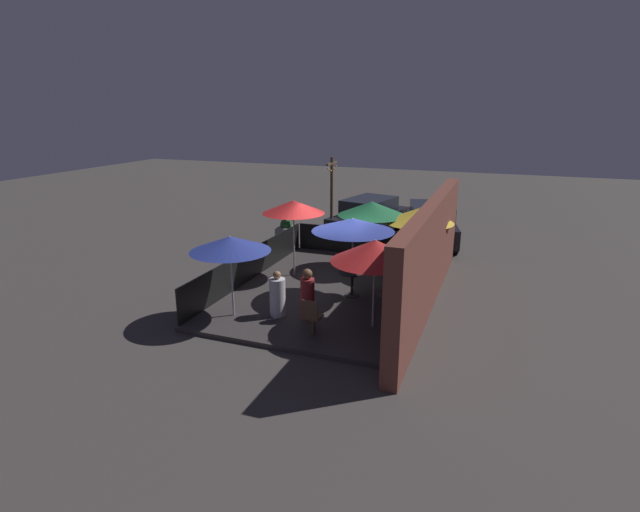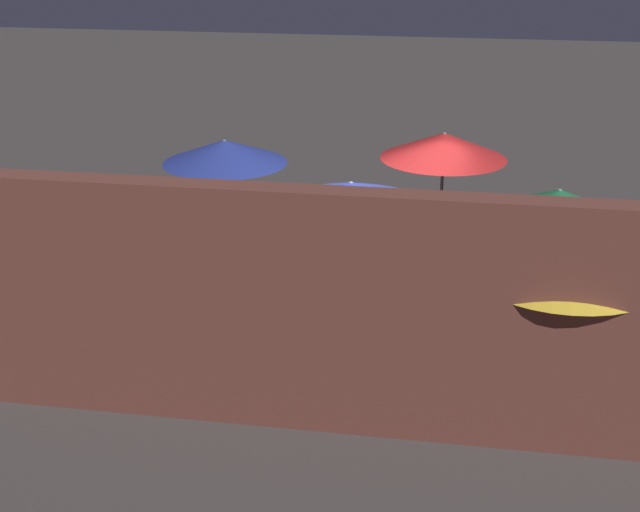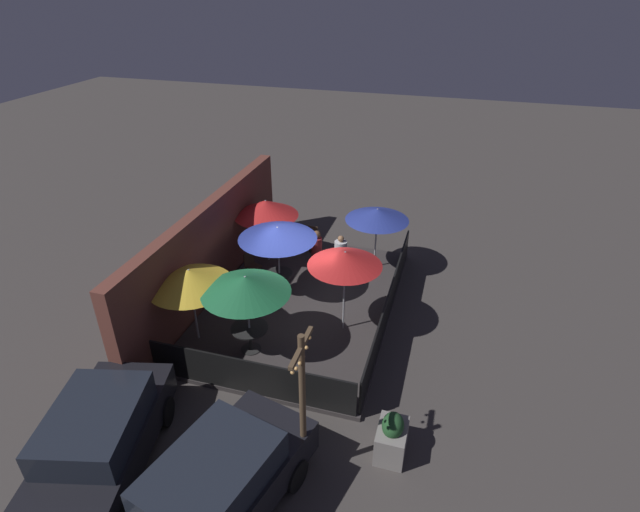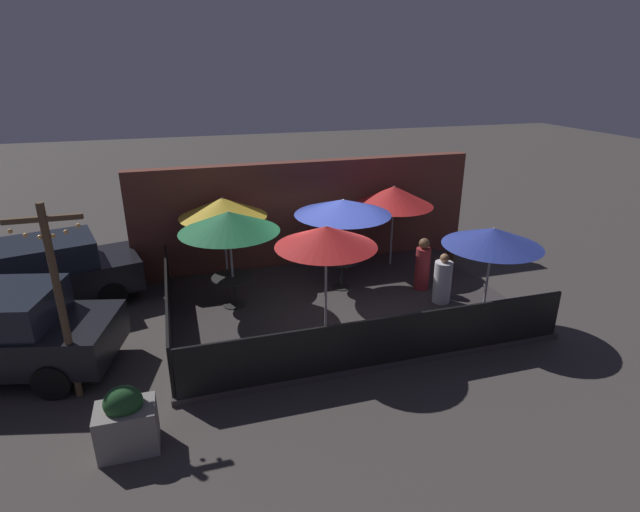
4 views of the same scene
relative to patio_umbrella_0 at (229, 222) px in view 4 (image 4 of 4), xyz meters
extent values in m
plane|color=#423D3A|center=(2.36, -0.60, -2.11)|extent=(60.00, 60.00, 0.00)
cube|color=#383333|center=(2.36, -0.60, -2.05)|extent=(7.64, 5.22, 0.12)
cube|color=brown|center=(2.36, 2.24, -0.67)|extent=(9.24, 0.36, 2.89)
cube|color=black|center=(2.36, -3.16, -1.52)|extent=(7.44, 0.05, 0.95)
cube|color=black|center=(-1.42, -0.60, -1.52)|extent=(0.05, 5.02, 0.95)
cylinder|color=#B2B2B7|center=(0.00, 0.00, -0.88)|extent=(0.05, 0.05, 2.22)
cone|color=#1E6B3D|center=(0.00, 0.00, 0.00)|extent=(2.19, 2.19, 0.45)
cylinder|color=#B2B2B7|center=(2.65, 0.18, -0.88)|extent=(0.05, 0.05, 2.23)
cone|color=#283893|center=(2.65, 0.18, 0.06)|extent=(2.26, 2.26, 0.35)
cylinder|color=#B2B2B7|center=(5.01, -2.24, -0.95)|extent=(0.05, 0.05, 2.08)
cone|color=#283893|center=(5.01, -2.24, -0.10)|extent=(2.01, 2.01, 0.37)
cylinder|color=#B2B2B7|center=(4.43, 1.26, -0.90)|extent=(0.05, 0.05, 2.18)
cone|color=red|center=(4.43, 1.26, -0.07)|extent=(2.09, 2.09, 0.52)
cylinder|color=#B2B2B7|center=(0.03, 1.53, -0.93)|extent=(0.05, 0.05, 2.12)
cone|color=gold|center=(0.03, 1.53, -0.10)|extent=(2.15, 2.15, 0.46)
cylinder|color=#B2B2B7|center=(1.54, -2.06, -0.80)|extent=(0.05, 0.05, 2.39)
cone|color=red|center=(1.54, -2.06, 0.20)|extent=(1.92, 1.92, 0.39)
cylinder|color=black|center=(0.00, 0.00, -1.98)|extent=(0.52, 0.52, 0.02)
cylinder|color=black|center=(0.00, 0.00, -1.66)|extent=(0.08, 0.08, 0.67)
cylinder|color=black|center=(0.00, 0.00, -1.31)|extent=(0.94, 0.94, 0.04)
cylinder|color=black|center=(2.65, 0.18, -1.98)|extent=(0.43, 0.43, 0.02)
cylinder|color=black|center=(2.65, 0.18, -1.65)|extent=(0.08, 0.08, 0.68)
cylinder|color=black|center=(2.65, 0.18, -1.29)|extent=(0.78, 0.78, 0.04)
cube|color=#4C3828|center=(3.15, 1.26, -1.77)|extent=(0.11, 0.11, 0.45)
cube|color=#4C3828|center=(3.15, 1.26, -1.53)|extent=(0.53, 0.53, 0.04)
cube|color=#4C3828|center=(3.22, 1.42, -1.29)|extent=(0.38, 0.20, 0.44)
cube|color=#4C3828|center=(5.36, 0.07, -1.77)|extent=(0.08, 0.08, 0.43)
cube|color=#4C3828|center=(5.36, 0.07, -1.54)|extent=(0.42, 0.42, 0.04)
cube|color=#4C3828|center=(5.54, 0.07, -1.30)|extent=(0.05, 0.40, 0.44)
cylinder|color=silver|center=(4.61, -1.19, -1.50)|extent=(0.46, 0.46, 0.98)
sphere|color=#9E704C|center=(4.61, -1.19, -0.91)|extent=(0.20, 0.20, 0.20)
cylinder|color=maroon|center=(4.50, -0.41, -1.47)|extent=(0.50, 0.50, 1.04)
sphere|color=brown|center=(4.50, -0.41, -0.82)|extent=(0.26, 0.26, 0.26)
cube|color=gray|center=(-2.06, -3.97, -1.75)|extent=(0.84, 0.59, 0.71)
ellipsoid|color=#235128|center=(-2.06, -3.97, -1.30)|extent=(0.55, 0.44, 0.49)
cylinder|color=brown|center=(-2.96, -2.40, -0.42)|extent=(0.12, 0.12, 3.39)
cube|color=brown|center=(-2.96, -2.40, 1.03)|extent=(1.10, 0.08, 0.08)
sphere|color=#F4B260|center=(-3.42, -2.40, 0.88)|extent=(0.07, 0.07, 0.07)
sphere|color=#F4B260|center=(-3.24, -2.40, 0.80)|extent=(0.07, 0.07, 0.07)
sphere|color=#F4B260|center=(-3.05, -2.40, 0.75)|extent=(0.07, 0.07, 0.07)
sphere|color=#F4B260|center=(-2.87, -2.40, 0.75)|extent=(0.07, 0.07, 0.07)
sphere|color=#F4B260|center=(-2.69, -2.40, 0.80)|extent=(0.07, 0.07, 0.07)
sphere|color=#F4B260|center=(-2.50, -2.40, 0.88)|extent=(0.07, 0.07, 0.07)
cylinder|color=black|center=(-2.95, -0.79, -1.79)|extent=(0.66, 0.33, 0.64)
cylinder|color=black|center=(-3.34, -2.36, -1.79)|extent=(0.66, 0.33, 0.64)
cube|color=black|center=(-4.03, 1.33, -1.44)|extent=(4.22, 2.61, 0.70)
cube|color=#1E232D|center=(-4.03, 1.33, -0.79)|extent=(2.48, 2.04, 0.60)
cylinder|color=black|center=(-3.04, 2.41, -1.79)|extent=(0.66, 0.33, 0.64)
cylinder|color=black|center=(-2.65, 0.85, -1.79)|extent=(0.66, 0.33, 0.64)
camera|label=1|loc=(15.27, 3.98, 3.15)|focal=28.00mm
camera|label=2|loc=(1.20, 11.15, 3.60)|focal=50.00mm
camera|label=3|loc=(-9.09, -4.54, 6.49)|focal=28.00mm
camera|label=4|loc=(-1.05, -10.34, 3.20)|focal=28.00mm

